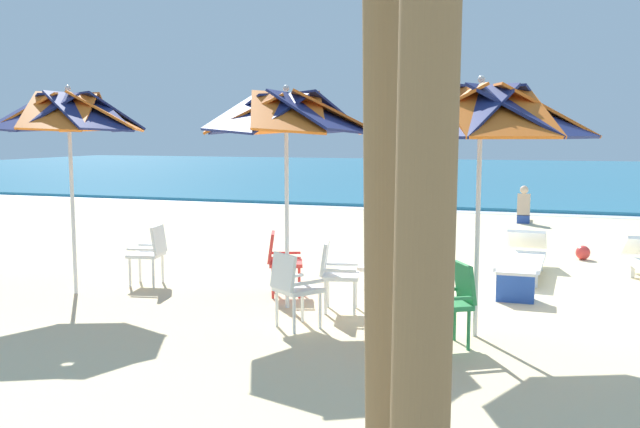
# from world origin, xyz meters

# --- Properties ---
(ground_plane) EXTENTS (80.00, 80.00, 0.00)m
(ground_plane) POSITION_xyz_m (0.00, 0.00, 0.00)
(ground_plane) COLOR beige
(sea) EXTENTS (80.00, 36.00, 0.10)m
(sea) POSITION_xyz_m (0.00, 27.86, 0.05)
(sea) COLOR teal
(sea) RESTS_ON ground
(surf_foam) EXTENTS (80.00, 0.70, 0.01)m
(surf_foam) POSITION_xyz_m (0.00, 9.56, 0.01)
(surf_foam) COLOR white
(surf_foam) RESTS_ON ground
(beach_umbrella_0) EXTENTS (2.39, 2.39, 2.79)m
(beach_umbrella_0) POSITION_xyz_m (-0.24, -2.57, 2.39)
(beach_umbrella_0) COLOR silver
(beach_umbrella_0) RESTS_ON ground
(plastic_chair_0) EXTENTS (0.62, 0.61, 0.87)m
(plastic_chair_0) POSITION_xyz_m (-0.44, -3.00, 0.50)
(plastic_chair_0) COLOR #2D8C4C
(plastic_chair_0) RESTS_ON ground
(plastic_chair_1) EXTENTS (0.49, 0.46, 0.87)m
(plastic_chair_1) POSITION_xyz_m (-1.06, -2.46, 0.50)
(plastic_chair_1) COLOR white
(plastic_chair_1) RESTS_ON ground
(beach_umbrella_1) EXTENTS (2.18, 2.18, 2.78)m
(beach_umbrella_1) POSITION_xyz_m (-2.62, -2.05, 2.41)
(beach_umbrella_1) COLOR silver
(beach_umbrella_1) RESTS_ON ground
(plastic_chair_2) EXTENTS (0.59, 0.57, 0.87)m
(plastic_chair_2) POSITION_xyz_m (-2.94, -1.45, 0.50)
(plastic_chair_2) COLOR red
(plastic_chair_2) RESTS_ON ground
(plastic_chair_3) EXTENTS (0.62, 0.63, 0.87)m
(plastic_chair_3) POSITION_xyz_m (-2.22, -2.91, 0.50)
(plastic_chair_3) COLOR white
(plastic_chair_3) RESTS_ON ground
(plastic_chair_4) EXTENTS (0.55, 0.53, 0.87)m
(plastic_chair_4) POSITION_xyz_m (-2.00, -2.01, 0.50)
(plastic_chair_4) COLOR white
(plastic_chair_4) RESTS_ON ground
(beach_umbrella_2) EXTENTS (2.04, 2.04, 2.83)m
(beach_umbrella_2) POSITION_xyz_m (-5.66, -2.23, 2.43)
(beach_umbrella_2) COLOR silver
(beach_umbrella_2) RESTS_ON ground
(plastic_chair_5) EXTENTS (0.53, 0.51, 0.87)m
(plastic_chair_5) POSITION_xyz_m (-4.99, -1.41, 0.50)
(plastic_chair_5) COLOR white
(plastic_chair_5) RESTS_ON ground
(sun_lounger_1) EXTENTS (0.72, 2.17, 0.62)m
(sun_lounger_1) POSITION_xyz_m (0.11, 1.02, 0.28)
(sun_lounger_1) COLOR white
(sun_lounger_1) RESTS_ON ground
(sun_lounger_2) EXTENTS (1.03, 2.23, 0.62)m
(sun_lounger_2) POSITION_xyz_m (-1.60, 0.39, 0.28)
(sun_lounger_2) COLOR white
(sun_lounger_2) RESTS_ON ground
(cooler_box) EXTENTS (0.50, 0.34, 0.40)m
(cooler_box) POSITION_xyz_m (0.09, -0.75, 0.20)
(cooler_box) COLOR blue
(cooler_box) RESTS_ON ground
(beach_ball) EXTENTS (0.25, 0.25, 0.25)m
(beach_ball) POSITION_xyz_m (1.06, 2.71, 0.12)
(beach_ball) COLOR red
(beach_ball) RESTS_ON ground
(beachgoer_seated) EXTENTS (0.30, 0.93, 0.92)m
(beachgoer_seated) POSITION_xyz_m (-0.12, 7.66, 0.29)
(beachgoer_seated) COLOR #2D4CA5
(beachgoer_seated) RESTS_ON ground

